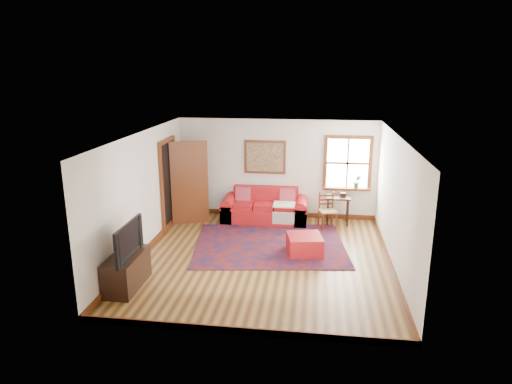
# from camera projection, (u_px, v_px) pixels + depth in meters

# --- Properties ---
(ground) EXTENTS (5.50, 5.50, 0.00)m
(ground) POSITION_uv_depth(u_px,v_px,m) (264.00, 258.00, 9.23)
(ground) COLOR #482D13
(ground) RESTS_ON ground
(room_envelope) EXTENTS (5.04, 5.54, 2.52)m
(room_envelope) POSITION_uv_depth(u_px,v_px,m) (264.00, 179.00, 8.80)
(room_envelope) COLOR silver
(room_envelope) RESTS_ON ground
(window) EXTENTS (1.18, 0.20, 1.38)m
(window) POSITION_uv_depth(u_px,v_px,m) (349.00, 169.00, 11.23)
(window) COLOR white
(window) RESTS_ON ground
(doorway) EXTENTS (0.89, 1.08, 2.14)m
(doorway) POSITION_uv_depth(u_px,v_px,m) (181.00, 182.00, 10.92)
(doorway) COLOR black
(doorway) RESTS_ON ground
(framed_artwork) EXTENTS (1.05, 0.07, 0.85)m
(framed_artwork) POSITION_uv_depth(u_px,v_px,m) (265.00, 157.00, 11.44)
(framed_artwork) COLOR #5F2D14
(framed_artwork) RESTS_ON ground
(persian_rug) EXTENTS (3.51, 2.96, 0.02)m
(persian_rug) POSITION_uv_depth(u_px,v_px,m) (270.00, 245.00, 9.91)
(persian_rug) COLOR #63160E
(persian_rug) RESTS_ON ground
(red_leather_sofa) EXTENTS (2.11, 0.87, 0.82)m
(red_leather_sofa) POSITION_uv_depth(u_px,v_px,m) (265.00, 210.00, 11.42)
(red_leather_sofa) COLOR #B0161C
(red_leather_sofa) RESTS_ON ground
(red_ottoman) EXTENTS (0.81, 0.81, 0.39)m
(red_ottoman) POSITION_uv_depth(u_px,v_px,m) (305.00, 245.00, 9.42)
(red_ottoman) COLOR #B0161C
(red_ottoman) RESTS_ON ground
(side_table) EXTENTS (0.58, 0.43, 0.70)m
(side_table) POSITION_uv_depth(u_px,v_px,m) (338.00, 201.00, 11.11)
(side_table) COLOR black
(side_table) RESTS_ON ground
(ladder_back_chair) EXTENTS (0.49, 0.47, 0.85)m
(ladder_back_chair) POSITION_uv_depth(u_px,v_px,m) (327.00, 209.00, 10.92)
(ladder_back_chair) COLOR tan
(ladder_back_chair) RESTS_ON ground
(media_cabinet) EXTENTS (0.49, 1.09, 0.60)m
(media_cabinet) POSITION_uv_depth(u_px,v_px,m) (127.00, 271.00, 7.97)
(media_cabinet) COLOR black
(media_cabinet) RESTS_ON ground
(television) EXTENTS (0.14, 1.09, 0.63)m
(television) POSITION_uv_depth(u_px,v_px,m) (123.00, 240.00, 7.71)
(television) COLOR black
(television) RESTS_ON media_cabinet
(candle_hurricane) EXTENTS (0.12, 0.12, 0.18)m
(candle_hurricane) POSITION_uv_depth(u_px,v_px,m) (136.00, 243.00, 8.23)
(candle_hurricane) COLOR silver
(candle_hurricane) RESTS_ON media_cabinet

